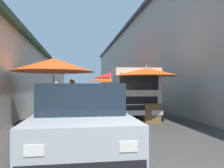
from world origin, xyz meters
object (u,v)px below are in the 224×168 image
at_px(hatchback_car, 81,117).
at_px(vendor_by_crates, 72,96).
at_px(fruit_stall_near_right, 110,79).
at_px(fruit_stall_far_left, 147,79).
at_px(fruit_stall_far_right, 121,81).
at_px(delivery_truck, 132,94).
at_px(fruit_stall_near_left, 54,69).
at_px(parked_scooter, 58,100).
at_px(fruit_stall_mid_lane, 103,82).
at_px(vendor_in_shade, 56,97).

xyz_separation_m(hatchback_car, vendor_by_crates, (4.65, 0.25, 0.25)).
bearing_deg(fruit_stall_near_right, fruit_stall_far_left, -178.17).
bearing_deg(fruit_stall_far_right, delivery_truck, 175.53).
relative_size(fruit_stall_near_left, fruit_stall_near_right, 1.17).
bearing_deg(fruit_stall_far_left, parked_scooter, 28.35).
xyz_separation_m(hatchback_car, parked_scooter, (10.70, 1.34, -0.29)).
height_order(fruit_stall_mid_lane, vendor_in_shade, fruit_stall_mid_lane).
relative_size(hatchback_car, vendor_by_crates, 2.31).
distance_m(fruit_stall_far_right, vendor_by_crates, 5.07).
height_order(fruit_stall_far_left, vendor_in_shade, fruit_stall_far_left).
relative_size(fruit_stall_mid_lane, delivery_truck, 0.52).
xyz_separation_m(fruit_stall_near_left, vendor_by_crates, (1.45, -0.60, -0.99)).
height_order(fruit_stall_near_left, fruit_stall_near_right, fruit_stall_near_left).
distance_m(fruit_stall_far_right, hatchback_car, 9.21).
distance_m(fruit_stall_near_left, parked_scooter, 7.66).
bearing_deg(vendor_in_shade, hatchback_car, -169.47).
xyz_separation_m(fruit_stall_mid_lane, parked_scooter, (-5.60, 3.76, -1.31)).
height_order(fruit_stall_far_right, vendor_by_crates, fruit_stall_far_right).
relative_size(fruit_stall_far_left, hatchback_car, 0.62).
xyz_separation_m(fruit_stall_mid_lane, vendor_in_shade, (-11.04, 3.39, -0.84)).
xyz_separation_m(hatchback_car, vendor_in_shade, (5.25, 0.98, 0.17)).
distance_m(fruit_stall_far_right, fruit_stall_near_left, 6.57).
xyz_separation_m(hatchback_car, delivery_truck, (4.73, -2.29, 0.30)).
distance_m(fruit_stall_near_left, fruit_stall_mid_lane, 13.49).
relative_size(fruit_stall_near_left, vendor_in_shade, 1.79).
bearing_deg(parked_scooter, fruit_stall_near_left, -176.30).
distance_m(fruit_stall_near_left, hatchback_car, 3.55).
distance_m(fruit_stall_mid_lane, parked_scooter, 6.87).
xyz_separation_m(delivery_truck, vendor_in_shade, (0.52, 3.27, -0.13)).
distance_m(fruit_stall_far_right, parked_scooter, 4.56).
bearing_deg(hatchback_car, fruit_stall_far_right, -16.53).
xyz_separation_m(fruit_stall_mid_lane, delivery_truck, (-11.57, 0.13, -0.72)).
xyz_separation_m(fruit_stall_far_left, parked_scooter, (7.25, 3.91, -1.20)).
height_order(fruit_stall_far_right, vendor_in_shade, fruit_stall_far_right).
bearing_deg(parked_scooter, fruit_stall_far_left, -151.65).
bearing_deg(vendor_in_shade, fruit_stall_far_left, -117.01).
distance_m(delivery_truck, vendor_in_shade, 3.31).
bearing_deg(fruit_stall_mid_lane, delivery_truck, 179.36).
relative_size(fruit_stall_near_left, vendor_by_crates, 1.68).
distance_m(fruit_stall_near_right, fruit_stall_mid_lane, 4.80).
height_order(fruit_stall_mid_lane, vendor_by_crates, fruit_stall_mid_lane).
xyz_separation_m(delivery_truck, vendor_by_crates, (-0.08, 2.54, -0.05)).
height_order(fruit_stall_near_right, delivery_truck, fruit_stall_near_right).
bearing_deg(vendor_by_crates, fruit_stall_near_left, 157.36).
distance_m(delivery_truck, vendor_by_crates, 2.55).
bearing_deg(vendor_in_shade, fruit_stall_mid_lane, -17.09).
xyz_separation_m(fruit_stall_far_left, vendor_in_shade, (1.81, 3.55, -0.73)).
distance_m(fruit_stall_near_left, fruit_stall_far_left, 3.45).
height_order(fruit_stall_near_left, hatchback_car, fruit_stall_near_left).
bearing_deg(vendor_by_crates, parked_scooter, 10.20).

